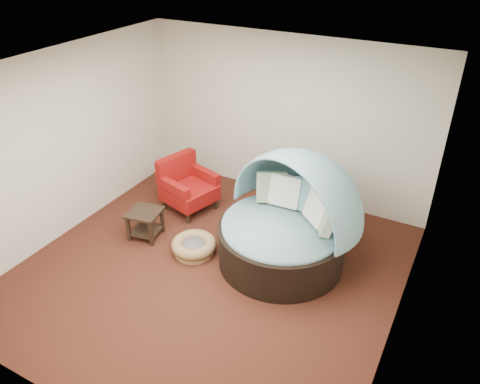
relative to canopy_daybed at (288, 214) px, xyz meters
The scene contains 10 objects.
floor 1.35m from the canopy_daybed, 137.88° to the right, with size 5.00×5.00×0.00m, color #462014.
wall_back 2.04m from the canopy_daybed, 115.32° to the left, with size 5.00×5.00×0.00m, color beige.
wall_front 3.41m from the canopy_daybed, 104.30° to the right, with size 5.00×5.00×0.00m, color beige.
wall_left 3.47m from the canopy_daybed, 167.32° to the right, with size 5.00×5.00×0.00m, color beige.
wall_right 1.94m from the canopy_daybed, 24.13° to the right, with size 5.00×5.00×0.00m, color beige.
ceiling 2.32m from the canopy_daybed, 137.88° to the right, with size 5.00×5.00×0.00m, color white.
canopy_daybed is the anchor object (origin of this frame).
pet_basket 1.50m from the canopy_daybed, 157.09° to the right, with size 0.76×0.76×0.23m.
red_armchair 2.12m from the canopy_daybed, 166.33° to the left, with size 0.96×0.96×0.91m.
side_table 2.24m from the canopy_daybed, 166.15° to the right, with size 0.55×0.55×0.46m.
Camera 1 is at (2.82, -4.34, 4.28)m, focal length 35.00 mm.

